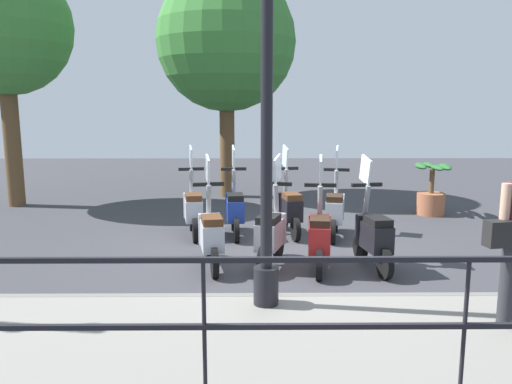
% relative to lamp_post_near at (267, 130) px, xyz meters
% --- Properties ---
extents(ground_plane, '(28.00, 28.00, 0.00)m').
position_rel_lamp_post_near_xyz_m(ground_plane, '(2.40, -0.42, -1.97)').
color(ground_plane, '#38383D').
extents(promenade_walkway, '(2.20, 20.00, 0.15)m').
position_rel_lamp_post_near_xyz_m(promenade_walkway, '(-0.75, -0.42, -1.90)').
color(promenade_walkway, gray).
rests_on(promenade_walkway, ground_plane).
extents(fence_railing, '(0.04, 16.03, 1.07)m').
position_rel_lamp_post_near_xyz_m(fence_railing, '(-1.80, -0.42, -1.06)').
color(fence_railing, black).
rests_on(fence_railing, promenade_walkway).
extents(lamp_post_near, '(0.26, 0.90, 4.12)m').
position_rel_lamp_post_near_xyz_m(lamp_post_near, '(0.00, 0.00, 0.00)').
color(lamp_post_near, black).
rests_on(lamp_post_near, promenade_walkway).
extents(tree_large, '(2.89, 2.89, 5.32)m').
position_rel_lamp_post_near_xyz_m(tree_large, '(6.08, 5.44, 1.87)').
color(tree_large, brown).
rests_on(tree_large, ground_plane).
extents(tree_distant, '(3.30, 3.30, 5.38)m').
position_rel_lamp_post_near_xyz_m(tree_distant, '(7.21, 0.75, 1.73)').
color(tree_distant, brown).
rests_on(tree_distant, ground_plane).
extents(potted_palm, '(1.06, 0.66, 1.05)m').
position_rel_lamp_post_near_xyz_m(potted_palm, '(5.06, -3.54, -1.52)').
color(potted_palm, '#9E5B3D').
rests_on(potted_palm, ground_plane).
extents(scooter_near_0, '(1.23, 0.47, 1.54)m').
position_rel_lamp_post_near_xyz_m(scooter_near_0, '(1.57, -1.50, -1.49)').
color(scooter_near_0, black).
rests_on(scooter_near_0, ground_plane).
extents(scooter_near_1, '(1.23, 0.44, 1.54)m').
position_rel_lamp_post_near_xyz_m(scooter_near_1, '(1.55, -0.77, -1.49)').
color(scooter_near_1, black).
rests_on(scooter_near_1, ground_plane).
extents(scooter_near_2, '(1.20, 0.54, 1.54)m').
position_rel_lamp_post_near_xyz_m(scooter_near_2, '(1.69, -0.12, -1.49)').
color(scooter_near_2, black).
rests_on(scooter_near_2, ground_plane).
extents(scooter_near_3, '(1.22, 0.48, 1.54)m').
position_rel_lamp_post_near_xyz_m(scooter_near_3, '(1.64, 0.71, -1.49)').
color(scooter_near_3, black).
rests_on(scooter_near_3, ground_plane).
extents(scooter_far_0, '(1.22, 0.49, 1.54)m').
position_rel_lamp_post_near_xyz_m(scooter_far_0, '(3.25, -1.25, -1.49)').
color(scooter_far_0, black).
rests_on(scooter_far_0, ground_plane).
extents(scooter_far_1, '(1.22, 0.48, 1.54)m').
position_rel_lamp_post_near_xyz_m(scooter_far_1, '(3.42, -0.50, -1.49)').
color(scooter_far_1, black).
rests_on(scooter_far_1, ground_plane).
extents(scooter_far_2, '(1.23, 0.44, 1.54)m').
position_rel_lamp_post_near_xyz_m(scooter_far_2, '(3.36, 0.44, -1.49)').
color(scooter_far_2, black).
rests_on(scooter_far_2, ground_plane).
extents(scooter_far_3, '(1.22, 0.48, 1.54)m').
position_rel_lamp_post_near_xyz_m(scooter_far_3, '(3.36, 1.15, -1.49)').
color(scooter_far_3, black).
rests_on(scooter_far_3, ground_plane).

